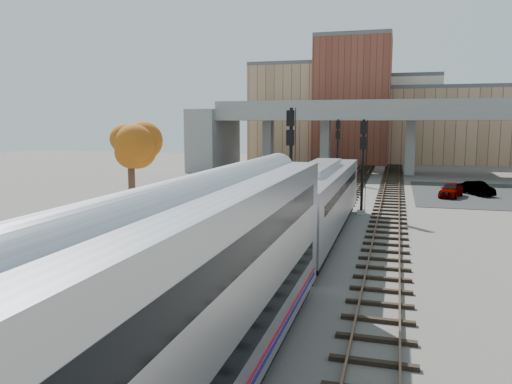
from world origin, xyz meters
The scene contains 16 objects.
ground centered at (0.00, 0.00, 0.00)m, with size 160.00×160.00×0.00m, color #47423D.
platform centered at (-7.25, 0.00, 0.17)m, with size 4.50×60.00×0.35m, color #9E9E99.
yellow_strip centered at (-5.35, 0.00, 0.35)m, with size 0.70×60.00×0.01m, color yellow.
tracks centered at (0.93, 12.50, 0.08)m, with size 10.70×95.00×0.25m.
overpass centered at (4.92, 45.00, 5.81)m, with size 54.00×12.00×9.50m.
buildings_far centered at (1.26, 66.57, 7.88)m, with size 43.00×21.00×20.60m.
parking_lot centered at (14.00, 28.00, 0.02)m, with size 14.00×18.00×0.04m, color black.
locomotive centered at (1.00, 6.68, 2.28)m, with size 3.02×19.05×4.10m.
coach centered at (1.00, -15.93, 2.80)m, with size 3.03×25.00×5.00m.
signal_mast_near centered at (-1.10, 8.58, 3.92)m, with size 0.60×0.64×7.68m.
signal_mast_mid centered at (3.00, 14.66, 3.45)m, with size 0.60×0.64×6.98m.
signal_mast_far centered at (-1.10, 34.22, 3.54)m, with size 0.60×0.64×7.10m.
station_sign centered at (-8.58, -6.50, 1.98)m, with size 0.90×0.08×2.27m.
tree centered at (-10.77, 5.60, 5.37)m, with size 3.60×3.60×7.24m.
car_a centered at (10.23, 25.37, 0.71)m, with size 1.58×3.93×1.34m, color #99999E.
car_b centered at (12.74, 27.42, 0.67)m, with size 1.32×3.80×1.25m, color #99999E.
Camera 1 is at (5.43, -22.51, 6.79)m, focal length 35.00 mm.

